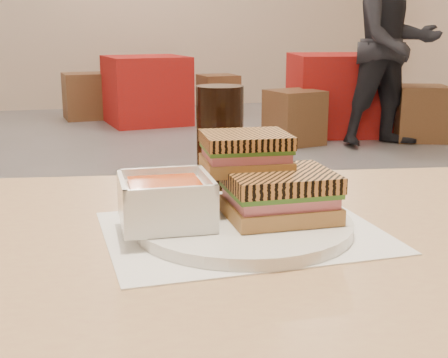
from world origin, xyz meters
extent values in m
cube|color=tan|center=(-0.11, -2.01, 0.73)|extent=(1.29, 0.86, 0.03)
cube|color=white|center=(0.03, -2.00, 0.75)|extent=(0.34, 0.27, 0.00)
cylinder|color=white|center=(0.04, -2.00, 0.76)|extent=(0.27, 0.27, 0.01)
cube|color=white|center=(-0.06, -1.99, 0.79)|extent=(0.11, 0.11, 0.04)
cube|color=#D24A23|center=(-0.06, -1.99, 0.81)|extent=(0.09, 0.09, 0.01)
cube|color=white|center=(-0.01, -1.99, 0.82)|extent=(0.01, 0.11, 0.01)
cube|color=white|center=(-0.11, -1.99, 0.82)|extent=(0.01, 0.11, 0.01)
cube|color=white|center=(-0.06, -1.94, 0.82)|extent=(0.11, 0.01, 0.01)
cube|color=white|center=(-0.06, -2.04, 0.82)|extent=(0.11, 0.01, 0.01)
cube|color=#A66E3A|center=(0.08, -2.00, 0.78)|extent=(0.13, 0.11, 0.02)
cube|color=#C56170|center=(0.08, -2.00, 0.79)|extent=(0.12, 0.10, 0.01)
cube|color=#386B23|center=(0.08, -2.00, 0.80)|extent=(0.13, 0.10, 0.01)
cube|color=#A66B31|center=(0.08, -2.00, 0.82)|extent=(0.13, 0.11, 0.02)
cube|color=#A66E3A|center=(0.05, -1.95, 0.83)|extent=(0.11, 0.10, 0.02)
cube|color=#C56170|center=(0.05, -1.95, 0.84)|extent=(0.11, 0.09, 0.01)
cube|color=#386B23|center=(0.05, -1.95, 0.85)|extent=(0.11, 0.09, 0.01)
cube|color=#A66B31|center=(0.05, -1.95, 0.86)|extent=(0.11, 0.10, 0.02)
cylinder|color=black|center=(0.06, -1.77, 0.83)|extent=(0.07, 0.07, 0.16)
cube|color=#A81410|center=(2.25, 2.67, 0.36)|extent=(0.94, 0.94, 0.73)
cube|color=#A81410|center=(0.60, 3.67, 0.34)|extent=(0.87, 0.87, 0.68)
cube|color=brown|center=(1.67, 2.24, 0.23)|extent=(0.49, 0.49, 0.45)
cube|color=brown|center=(2.81, 2.14, 0.24)|extent=(0.53, 0.53, 0.48)
cube|color=brown|center=(0.00, 4.14, 0.24)|extent=(0.48, 0.48, 0.49)
cube|color=brown|center=(1.45, 4.07, 0.22)|extent=(0.44, 0.44, 0.45)
imported|color=black|center=(2.43, 1.97, 0.85)|extent=(0.89, 0.73, 1.69)
camera|label=1|loc=(-0.16, -2.70, 1.00)|focal=49.96mm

